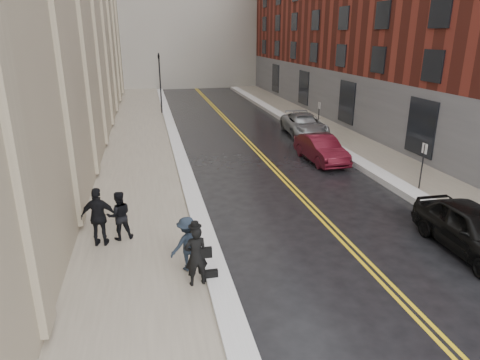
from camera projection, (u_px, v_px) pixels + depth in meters
name	position (u px, v px, depth m)	size (l,w,h in m)	color
ground	(325.00, 329.00, 10.35)	(160.00, 160.00, 0.00)	black
sidewalk_left	(139.00, 158.00, 24.20)	(4.00, 64.00, 0.15)	gray
sidewalk_right	(358.00, 145.00, 26.92)	(3.00, 64.00, 0.15)	gray
lane_stripe_a	(256.00, 152.00, 25.61)	(0.12, 64.00, 0.01)	gold
lane_stripe_b	(260.00, 152.00, 25.66)	(0.12, 64.00, 0.01)	gold
snow_ridge_left	(180.00, 155.00, 24.65)	(0.70, 60.80, 0.26)	white
snow_ridge_right	(331.00, 146.00, 26.52)	(0.85, 60.80, 0.30)	white
building_right	(429.00, 2.00, 32.18)	(14.00, 50.00, 18.00)	maroon
traffic_signal	(160.00, 79.00, 36.54)	(0.18, 0.15, 5.20)	black
parking_sign_near	(423.00, 163.00, 18.89)	(0.06, 0.35, 2.23)	black
parking_sign_far	(319.00, 115.00, 29.97)	(0.06, 0.35, 2.23)	black
car_black	(473.00, 230.00, 13.76)	(1.86, 4.63, 1.58)	black
car_maroon	(321.00, 149.00, 23.60)	(1.54, 4.42, 1.46)	#480C17
car_silver_near	(303.00, 125.00, 29.96)	(1.93, 4.74, 1.38)	#B6BABE
car_silver_far	(304.00, 125.00, 29.80)	(2.43, 5.27, 1.47)	gray
pedestrian_main	(196.00, 256.00, 11.64)	(0.64, 0.42, 1.76)	black
pedestrian_a	(119.00, 216.00, 14.30)	(0.82, 0.64, 1.70)	black
pedestrian_b	(188.00, 244.00, 12.44)	(1.07, 0.61, 1.65)	#1B2532
pedestrian_c	(99.00, 217.00, 13.83)	(1.16, 0.48, 1.99)	black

